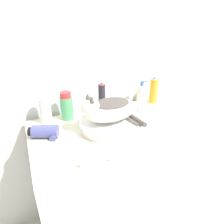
% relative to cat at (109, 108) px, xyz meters
% --- Properties ---
extents(wall_back, '(8.00, 0.05, 2.40)m').
position_rel_cat_xyz_m(wall_back, '(0.06, 0.35, 0.20)').
color(wall_back, silver).
rests_on(wall_back, ground_plane).
extents(vanity_counter, '(0.99, 0.59, 0.88)m').
position_rel_cat_xyz_m(vanity_counter, '(0.06, -0.00, -0.57)').
color(vanity_counter, beige).
rests_on(vanity_counter, ground_plane).
extents(sink_basin, '(0.36, 0.36, 0.06)m').
position_rel_cat_xyz_m(sink_basin, '(0.01, 0.00, -0.09)').
color(sink_basin, white).
rests_on(sink_basin, vanity_counter).
extents(cat, '(0.33, 0.27, 0.16)m').
position_rel_cat_xyz_m(cat, '(0.00, 0.00, 0.00)').
color(cat, silver).
rests_on(cat, sink_basin).
extents(faucet, '(0.15, 0.06, 0.15)m').
position_rel_cat_xyz_m(faucet, '(0.21, 0.03, -0.05)').
color(faucet, silver).
rests_on(faucet, vanity_counter).
extents(mouthwash_bottle, '(0.08, 0.08, 0.18)m').
position_rel_cat_xyz_m(mouthwash_bottle, '(-0.18, 0.22, -0.04)').
color(mouthwash_bottle, '#4CA366').
rests_on(mouthwash_bottle, vanity_counter).
extents(lotion_bottle_white, '(0.07, 0.07, 0.20)m').
position_rel_cat_xyz_m(lotion_bottle_white, '(-0.31, 0.22, -0.03)').
color(lotion_bottle_white, silver).
rests_on(lotion_bottle_white, vanity_counter).
extents(spray_bottle_trigger, '(0.06, 0.06, 0.20)m').
position_rel_cat_xyz_m(spray_bottle_trigger, '(0.45, 0.22, -0.03)').
color(spray_bottle_trigger, orange).
rests_on(spray_bottle_trigger, vanity_counter).
extents(soap_pump_bottle, '(0.07, 0.07, 0.18)m').
position_rel_cat_xyz_m(soap_pump_bottle, '(0.35, 0.22, -0.05)').
color(soap_pump_bottle, silver).
rests_on(soap_pump_bottle, vanity_counter).
extents(hairspray_can_black, '(0.05, 0.05, 0.21)m').
position_rel_cat_xyz_m(hairspray_can_black, '(0.05, 0.22, -0.03)').
color(hairspray_can_black, '#28232D').
rests_on(hairspray_can_black, vanity_counter).
extents(cream_tube, '(0.14, 0.03, 0.03)m').
position_rel_cat_xyz_m(cream_tube, '(-0.17, -0.25, -0.11)').
color(cream_tube, silver).
rests_on(cream_tube, vanity_counter).
extents(hair_dryer, '(0.16, 0.12, 0.07)m').
position_rel_cat_xyz_m(hair_dryer, '(-0.34, 0.05, -0.09)').
color(hair_dryer, '#474C8C').
rests_on(hair_dryer, vanity_counter).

